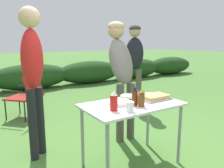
{
  "coord_description": "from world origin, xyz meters",
  "views": [
    {
      "loc": [
        -1.45,
        -1.84,
        1.41
      ],
      "look_at": [
        0.01,
        0.43,
        0.89
      ],
      "focal_mm": 35.0,
      "sensor_mm": 36.0,
      "label": 1
    }
  ],
  "objects": [
    {
      "name": "ground_plane",
      "position": [
        0.0,
        0.0,
        0.0
      ],
      "size": [
        60.0,
        60.0,
        0.0
      ],
      "primitive_type": "plane",
      "color": "#477533"
    },
    {
      "name": "standing_person_in_gray_fleece",
      "position": [
        -0.86,
        0.79,
        1.13
      ],
      "size": [
        0.38,
        0.37,
        1.81
      ],
      "rotation": [
        0.0,
        0.0,
        0.76
      ],
      "color": "black",
      "rests_on": "ground"
    },
    {
      "name": "food_tray",
      "position": [
        0.34,
        -0.0,
        0.77
      ],
      "size": [
        0.36,
        0.24,
        0.06
      ],
      "color": "#9E9EA3",
      "rests_on": "folding_table"
    },
    {
      "name": "paper_cup_stack",
      "position": [
        -0.19,
        -0.21,
        0.79
      ],
      "size": [
        0.08,
        0.08,
        0.1
      ],
      "primitive_type": "cylinder",
      "color": "white",
      "rests_on": "folding_table"
    },
    {
      "name": "mustard_bottle",
      "position": [
        0.05,
        -0.08,
        0.81
      ],
      "size": [
        0.07,
        0.07,
        0.14
      ],
      "color": "yellow",
      "rests_on": "folding_table"
    },
    {
      "name": "standing_person_in_navy_coat",
      "position": [
        0.34,
        0.71,
        1.09
      ],
      "size": [
        0.35,
        0.49,
        1.7
      ],
      "rotation": [
        0.0,
        0.0,
        -0.01
      ],
      "color": "#4C473D",
      "rests_on": "ground"
    },
    {
      "name": "mayo_bottle",
      "position": [
        0.08,
        -0.0,
        0.81
      ],
      "size": [
        0.06,
        0.06,
        0.16
      ],
      "color": "silver",
      "rests_on": "folding_table"
    },
    {
      "name": "beer_bottle",
      "position": [
        0.01,
        -0.15,
        0.83
      ],
      "size": [
        0.06,
        0.06,
        0.2
      ],
      "color": "brown",
      "rests_on": "folding_table"
    },
    {
      "name": "folding_table",
      "position": [
        0.0,
        0.0,
        0.66
      ],
      "size": [
        1.1,
        0.64,
        0.74
      ],
      "color": "white",
      "rests_on": "ground"
    },
    {
      "name": "plate_stack",
      "position": [
        -0.14,
        0.06,
        0.76
      ],
      "size": [
        0.25,
        0.25,
        0.04
      ],
      "primitive_type": "cylinder",
      "color": "white",
      "rests_on": "folding_table"
    },
    {
      "name": "ketchup_bottle",
      "position": [
        -0.31,
        -0.09,
        0.84
      ],
      "size": [
        0.08,
        0.08,
        0.2
      ],
      "color": "red",
      "rests_on": "folding_table"
    },
    {
      "name": "shrub_hedge",
      "position": [
        0.0,
        4.96,
        0.38
      ],
      "size": [
        14.4,
        0.9,
        0.76
      ],
      "color": "#1E4219",
      "rests_on": "ground"
    },
    {
      "name": "standing_person_with_beanie",
      "position": [
        1.45,
        1.8,
        1.09
      ],
      "size": [
        0.43,
        0.48,
        1.76
      ],
      "rotation": [
        0.0,
        0.0,
        -1.1
      ],
      "color": "#4C473D",
      "rests_on": "ground"
    },
    {
      "name": "bbq_sauce_bottle",
      "position": [
        -0.03,
        -0.08,
        0.84
      ],
      "size": [
        0.06,
        0.06,
        0.21
      ],
      "color": "#562314",
      "rests_on": "folding_table"
    },
    {
      "name": "camp_chair_green_behind_table",
      "position": [
        -0.67,
        2.34,
        0.47
      ],
      "size": [
        0.74,
        0.74,
        0.83
      ],
      "rotation": [
        0.0,
        0.0,
        0.77
      ],
      "color": "maroon",
      "rests_on": "ground"
    },
    {
      "name": "mixing_bowl",
      "position": [
        0.08,
        0.19,
        0.77
      ],
      "size": [
        0.19,
        0.19,
        0.07
      ],
      "primitive_type": "ellipsoid",
      "color": "#ADBC99",
      "rests_on": "folding_table"
    }
  ]
}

